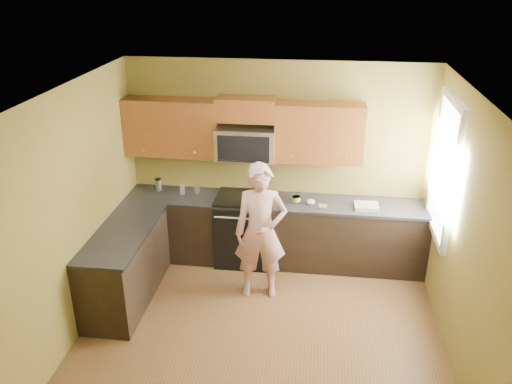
% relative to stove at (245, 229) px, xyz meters
% --- Properties ---
extents(floor, '(4.00, 4.00, 0.00)m').
position_rel_stove_xyz_m(floor, '(0.40, -1.68, -0.47)').
color(floor, brown).
rests_on(floor, ground).
extents(ceiling, '(4.00, 4.00, 0.00)m').
position_rel_stove_xyz_m(ceiling, '(0.40, -1.68, 2.23)').
color(ceiling, white).
rests_on(ceiling, ground).
extents(wall_back, '(4.00, 0.00, 4.00)m').
position_rel_stove_xyz_m(wall_back, '(0.40, 0.32, 0.88)').
color(wall_back, olive).
rests_on(wall_back, ground).
extents(wall_front, '(4.00, 0.00, 4.00)m').
position_rel_stove_xyz_m(wall_front, '(0.40, -3.67, 0.88)').
color(wall_front, olive).
rests_on(wall_front, ground).
extents(wall_left, '(0.00, 4.00, 4.00)m').
position_rel_stove_xyz_m(wall_left, '(-1.60, -1.68, 0.88)').
color(wall_left, olive).
rests_on(wall_left, ground).
extents(wall_right, '(0.00, 4.00, 4.00)m').
position_rel_stove_xyz_m(wall_right, '(2.40, -1.68, 0.88)').
color(wall_right, olive).
rests_on(wall_right, ground).
extents(cabinet_back_run, '(4.00, 0.60, 0.88)m').
position_rel_stove_xyz_m(cabinet_back_run, '(0.40, 0.02, -0.03)').
color(cabinet_back_run, black).
rests_on(cabinet_back_run, floor).
extents(cabinet_left_run, '(0.60, 1.60, 0.88)m').
position_rel_stove_xyz_m(cabinet_left_run, '(-1.30, -1.08, -0.03)').
color(cabinet_left_run, black).
rests_on(cabinet_left_run, floor).
extents(countertop_back, '(4.00, 0.62, 0.04)m').
position_rel_stove_xyz_m(countertop_back, '(0.40, 0.01, 0.43)').
color(countertop_back, black).
rests_on(countertop_back, cabinet_back_run).
extents(countertop_left, '(0.62, 1.60, 0.04)m').
position_rel_stove_xyz_m(countertop_left, '(-1.29, -1.08, 0.43)').
color(countertop_left, black).
rests_on(countertop_left, cabinet_left_run).
extents(stove, '(0.76, 0.65, 0.95)m').
position_rel_stove_xyz_m(stove, '(0.00, 0.00, 0.00)').
color(stove, black).
rests_on(stove, floor).
extents(microwave, '(0.76, 0.40, 0.42)m').
position_rel_stove_xyz_m(microwave, '(0.00, 0.12, 0.97)').
color(microwave, silver).
rests_on(microwave, wall_back).
extents(upper_cab_left, '(1.22, 0.33, 0.75)m').
position_rel_stove_xyz_m(upper_cab_left, '(-0.99, 0.16, 0.97)').
color(upper_cab_left, brown).
rests_on(upper_cab_left, wall_back).
extents(upper_cab_right, '(1.12, 0.33, 0.75)m').
position_rel_stove_xyz_m(upper_cab_right, '(0.94, 0.16, 0.97)').
color(upper_cab_right, brown).
rests_on(upper_cab_right, wall_back).
extents(upper_cab_over_mw, '(0.76, 0.33, 0.30)m').
position_rel_stove_xyz_m(upper_cab_over_mw, '(0.00, 0.16, 1.62)').
color(upper_cab_over_mw, brown).
rests_on(upper_cab_over_mw, wall_back).
extents(window, '(0.06, 1.06, 1.66)m').
position_rel_stove_xyz_m(window, '(2.38, -0.48, 1.17)').
color(window, white).
rests_on(window, wall_right).
extents(woman, '(0.67, 0.48, 1.72)m').
position_rel_stove_xyz_m(woman, '(0.31, -0.77, 0.38)').
color(woman, '#D46A6F').
rests_on(woman, floor).
extents(frying_pan, '(0.25, 0.42, 0.05)m').
position_rel_stove_xyz_m(frying_pan, '(0.10, -0.11, 0.47)').
color(frying_pan, black).
rests_on(frying_pan, stove).
extents(butter_tub, '(0.13, 0.13, 0.08)m').
position_rel_stove_xyz_m(butter_tub, '(0.68, 0.03, 0.45)').
color(butter_tub, yellow).
rests_on(butter_tub, countertop_back).
extents(toast_slice, '(0.12, 0.12, 0.01)m').
position_rel_stove_xyz_m(toast_slice, '(1.03, -0.10, 0.45)').
color(toast_slice, '#B27F47').
rests_on(toast_slice, countertop_back).
extents(napkin_a, '(0.11, 0.12, 0.06)m').
position_rel_stove_xyz_m(napkin_a, '(0.07, -0.11, 0.48)').
color(napkin_a, silver).
rests_on(napkin_a, countertop_back).
extents(napkin_b, '(0.14, 0.15, 0.07)m').
position_rel_stove_xyz_m(napkin_b, '(0.87, -0.05, 0.48)').
color(napkin_b, silver).
rests_on(napkin_b, countertop_back).
extents(dish_towel, '(0.31, 0.25, 0.05)m').
position_rel_stove_xyz_m(dish_towel, '(1.59, -0.07, 0.47)').
color(dish_towel, silver).
rests_on(dish_towel, countertop_back).
extents(travel_mug, '(0.08, 0.08, 0.17)m').
position_rel_stove_xyz_m(travel_mug, '(-1.22, 0.14, 0.45)').
color(travel_mug, silver).
rests_on(travel_mug, countertop_back).
extents(glass_a, '(0.08, 0.08, 0.12)m').
position_rel_stove_xyz_m(glass_a, '(-0.88, 0.10, 0.51)').
color(glass_a, silver).
rests_on(glass_a, countertop_back).
extents(glass_b, '(0.09, 0.09, 0.12)m').
position_rel_stove_xyz_m(glass_b, '(-0.68, 0.12, 0.51)').
color(glass_b, silver).
rests_on(glass_b, countertop_back).
extents(glass_c, '(0.08, 0.08, 0.12)m').
position_rel_stove_xyz_m(glass_c, '(-0.86, 0.06, 0.51)').
color(glass_c, silver).
rests_on(glass_c, countertop_back).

